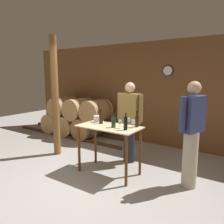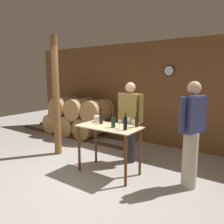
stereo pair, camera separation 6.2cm
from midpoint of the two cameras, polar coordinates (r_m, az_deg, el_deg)
ground_plane at (r=3.95m, az=-8.72°, el=-18.23°), size 14.00×14.00×0.00m
back_wall at (r=5.91m, az=10.41°, el=4.75°), size 8.40×0.08×2.70m
barrel_rack at (r=6.72m, az=-9.02°, el=-1.37°), size 4.06×0.81×1.17m
tasting_table at (r=4.06m, az=-0.37°, el=-6.23°), size 1.16×0.63×0.91m
wooden_post at (r=5.13m, az=-14.08°, el=3.87°), size 0.16×0.16×2.70m
wine_bottle_far_left at (r=4.21m, az=-2.43°, el=-1.64°), size 0.07×0.07×0.29m
wine_bottle_left at (r=3.90m, az=0.79°, el=-2.63°), size 0.08×0.08×0.26m
wine_bottle_center at (r=3.72m, az=3.97°, el=-2.90°), size 0.07×0.07×0.30m
wine_bottle_right at (r=3.96m, az=6.92°, el=-2.37°), size 0.07×0.07×0.29m
wine_glass_near_left at (r=3.82m, az=2.49°, el=-2.73°), size 0.06×0.06×0.15m
wine_glass_near_center at (r=4.00m, az=4.71°, el=-2.12°), size 0.07×0.07×0.15m
wine_glass_near_right at (r=3.90m, az=5.99°, el=-2.66°), size 0.07×0.07×0.14m
ice_bucket at (r=4.37m, az=-3.37°, el=-1.78°), size 0.15×0.15×0.13m
person_host at (r=4.58m, az=5.09°, el=-2.29°), size 0.59×0.24×1.69m
person_visitor_with_scarf at (r=3.73m, az=20.48°, el=-5.13°), size 0.34×0.56×1.75m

